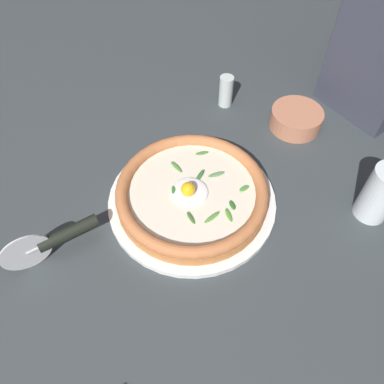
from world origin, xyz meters
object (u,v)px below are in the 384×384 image
(pizza_cutter, at_px, (56,239))
(drinking_glass, at_px, (379,196))
(side_bowl, at_px, (296,119))
(pepper_shaker, at_px, (226,91))
(pizza, at_px, (192,192))

(pizza_cutter, bearing_deg, drinking_glass, 50.21)
(pizza_cutter, relative_size, drinking_glass, 1.42)
(side_bowl, relative_size, pepper_shaker, 1.52)
(side_bowl, height_order, drinking_glass, drinking_glass)
(pizza_cutter, bearing_deg, pepper_shaker, 94.23)
(pizza_cutter, distance_m, pepper_shaker, 0.50)
(pizza, relative_size, pepper_shaker, 3.80)
(side_bowl, distance_m, pizza_cutter, 0.56)
(pizza_cutter, height_order, pepper_shaker, pizza_cutter)
(pizza_cutter, xyz_separation_m, pepper_shaker, (-0.04, 0.50, -0.00))
(drinking_glass, height_order, pepper_shaker, drinking_glass)
(pizza_cutter, bearing_deg, side_bowl, 76.70)
(pizza, xyz_separation_m, side_bowl, (0.03, 0.31, -0.01))
(pepper_shaker, bearing_deg, pizza_cutter, -85.77)
(drinking_glass, bearing_deg, pizza, -142.17)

